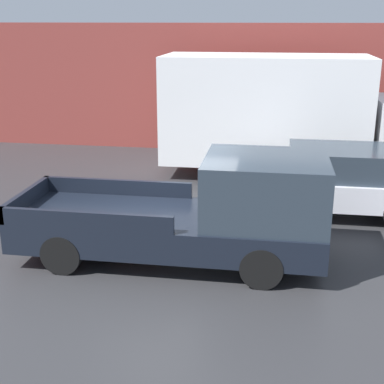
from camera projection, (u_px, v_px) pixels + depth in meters
ground_plane at (170, 252)px, 10.59m from camera, size 60.00×60.00×0.00m
building_wall at (219, 88)px, 18.22m from camera, size 28.00×0.15×4.29m
pickup_truck at (203, 213)px, 9.96m from camera, size 5.77×2.09×2.07m
car at (336, 180)px, 12.53m from camera, size 4.35×1.99×1.58m
delivery_truck at (285, 113)px, 15.34m from camera, size 7.62×2.49×3.44m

